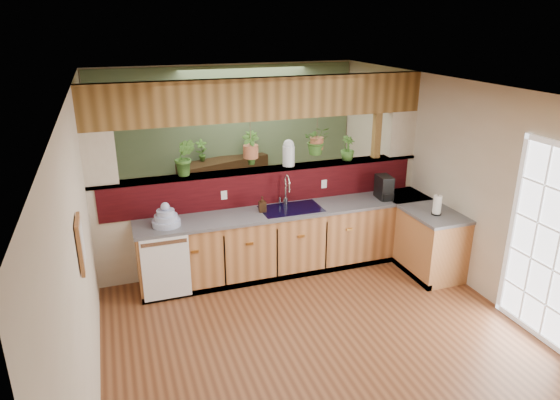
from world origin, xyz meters
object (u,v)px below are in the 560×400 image
object	(u,v)px
dish_stack	(166,218)
glass_jar	(289,153)
coffee_maker	(384,188)
faucet	(286,189)
soap_dispenser	(262,204)
paper_towel	(437,205)
shelving_console	(224,189)

from	to	relation	value
dish_stack	glass_jar	xyz separation A→B (m)	(1.75, 0.41, 0.58)
coffee_maker	dish_stack	bearing A→B (deg)	-175.07
faucet	soap_dispenser	bearing A→B (deg)	-160.73
paper_towel	shelving_console	world-z (taller)	paper_towel
glass_jar	shelving_console	xyz separation A→B (m)	(-0.50, 1.90, -1.08)
paper_towel	shelving_console	distance (m)	3.79
soap_dispenser	glass_jar	distance (m)	0.83
glass_jar	shelving_console	world-z (taller)	glass_jar
paper_towel	shelving_console	bearing A→B (deg)	124.51
faucet	shelving_console	distance (m)	2.24
glass_jar	faucet	bearing A→B (deg)	-116.84
dish_stack	paper_towel	world-z (taller)	dish_stack
shelving_console	faucet	bearing A→B (deg)	-98.47
coffee_maker	paper_towel	xyz separation A→B (m)	(0.34, -0.76, -0.03)
soap_dispenser	paper_towel	distance (m)	2.28
dish_stack	shelving_console	xyz separation A→B (m)	(1.25, 2.31, -0.49)
paper_towel	soap_dispenser	bearing A→B (deg)	158.39
coffee_maker	glass_jar	size ratio (longest dim) A/B	0.89
soap_dispenser	paper_towel	world-z (taller)	paper_towel
faucet	paper_towel	distance (m)	1.99
soap_dispenser	glass_jar	world-z (taller)	glass_jar
soap_dispenser	coffee_maker	distance (m)	1.78
dish_stack	glass_jar	bearing A→B (deg)	13.32
paper_towel	glass_jar	xyz separation A→B (m)	(-1.62, 1.19, 0.55)
faucet	dish_stack	world-z (taller)	faucet
soap_dispenser	coffee_maker	size ratio (longest dim) A/B	0.63
soap_dispenser	shelving_console	distance (m)	2.31
soap_dispenser	paper_towel	bearing A→B (deg)	-21.61
dish_stack	paper_towel	xyz separation A→B (m)	(3.38, -0.77, 0.03)
faucet	shelving_console	size ratio (longest dim) A/B	0.27
paper_towel	shelving_console	size ratio (longest dim) A/B	0.17
coffee_maker	shelving_console	bearing A→B (deg)	132.68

